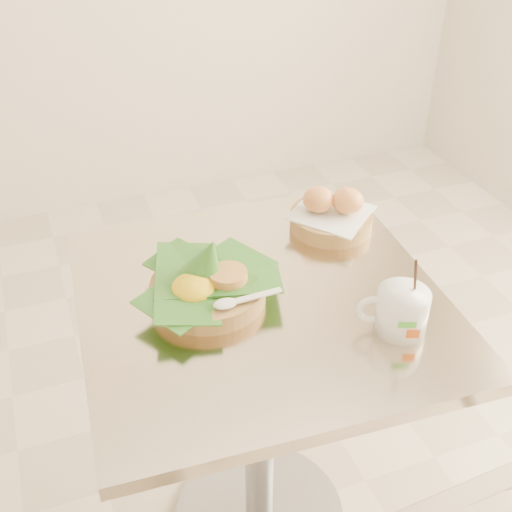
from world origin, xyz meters
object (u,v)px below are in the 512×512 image
object	(u,v)px
coffee_mug	(401,310)
cafe_table	(260,376)
rice_basket	(208,283)
bread_basket	(332,214)

from	to	relation	value
coffee_mug	cafe_table	bearing A→B (deg)	138.58
rice_basket	cafe_table	bearing A→B (deg)	-16.66
cafe_table	bread_basket	world-z (taller)	bread_basket
rice_basket	bread_basket	size ratio (longest dim) A/B	1.25
cafe_table	rice_basket	size ratio (longest dim) A/B	2.67
cafe_table	coffee_mug	xyz separation A→B (m)	(0.20, -0.18, 0.26)
bread_basket	coffee_mug	distance (m)	0.36
rice_basket	coffee_mug	xyz separation A→B (m)	(0.30, -0.21, 0.01)
cafe_table	rice_basket	bearing A→B (deg)	163.34
rice_basket	bread_basket	bearing A→B (deg)	23.77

